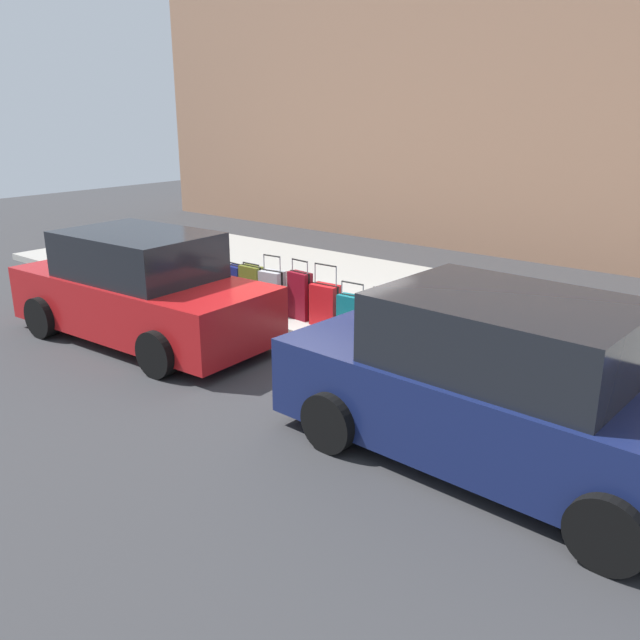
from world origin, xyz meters
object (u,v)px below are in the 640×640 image
Objects in this scene: suitcase_teal_5 at (352,314)px; suitcase_silver_1 at (487,345)px; suitcase_red_6 at (325,305)px; suitcase_navy_10 at (236,284)px; suitcase_olive_9 at (252,287)px; suitcase_black_4 at (385,316)px; fire_hydrant at (191,269)px; parked_car_navy_0 at (502,388)px; suitcase_navy_3 at (414,331)px; suitcase_silver_8 at (273,293)px; bollard_post at (166,265)px; suitcase_maroon_7 at (300,296)px; parked_car_red_1 at (141,291)px; suitcase_maroon_0 at (527,349)px; suitcase_black_11 at (219,280)px; suitcase_olive_2 at (451,338)px.

suitcase_silver_1 is at bearing -178.44° from suitcase_teal_5.
suitcase_red_6 reaches higher than suitcase_navy_10.
suitcase_teal_5 is 1.00× the size of suitcase_olive_9.
suitcase_black_4 is 4.25m from fire_hydrant.
suitcase_olive_9 is 0.17× the size of parked_car_navy_0.
suitcase_navy_3 is at bearing 179.60° from fire_hydrant.
suitcase_silver_8 reaches higher than bollard_post.
suitcase_silver_8 reaches higher than suitcase_maroon_7.
bollard_post is (4.23, 0.15, 0.17)m from suitcase_teal_5.
suitcase_maroon_7 reaches higher than suitcase_navy_3.
fire_hydrant is 0.19× the size of parked_car_red_1.
suitcase_navy_3 is 0.19× the size of parked_car_red_1.
parked_car_red_1 is at bearing 21.16° from suitcase_maroon_0.
suitcase_black_4 is at bearing -177.51° from bollard_post.
suitcase_maroon_7 is 1.23× the size of suitcase_olive_9.
suitcase_black_11 is (5.18, 0.00, 0.03)m from suitcase_silver_1.
suitcase_maroon_0 is at bearing -179.47° from suitcase_maroon_7.
suitcase_maroon_0 is 1.21× the size of suitcase_black_4.
fire_hydrant is (4.81, -0.03, 0.15)m from suitcase_navy_3.
parked_car_navy_0 is at bearing 161.24° from suitcase_navy_10.
suitcase_red_6 is 0.98× the size of suitcase_silver_8.
bollard_post is at bearing 2.02° from suitcase_teal_5.
parked_car_navy_0 is at bearing 152.60° from suitcase_red_6.
suitcase_silver_1 is at bearing -61.03° from parked_car_navy_0.
suitcase_maroon_0 is 0.95× the size of suitcase_silver_8.
suitcase_navy_10 is 0.86× the size of fire_hydrant.
suitcase_teal_5 is 0.55m from suitcase_red_6.
suitcase_silver_1 reaches higher than suitcase_olive_9.
suitcase_silver_8 is at bearing -178.46° from bollard_post.
suitcase_silver_1 is 0.81× the size of suitcase_silver_8.
suitcase_olive_2 is at bearing 179.68° from suitcase_black_4.
suitcase_black_11 is 2.08m from parked_car_red_1.
suitcase_silver_8 reaches higher than suitcase_teal_5.
suitcase_maroon_7 is at bearing -166.26° from suitcase_silver_8.
fire_hydrant is (2.62, 0.04, 0.05)m from suitcase_maroon_7.
suitcase_maroon_7 reaches higher than suitcase_olive_9.
suitcase_navy_3 reaches higher than suitcase_black_11.
suitcase_olive_9 is at bearing -177.52° from bollard_post.
suitcase_navy_10 is 0.16× the size of parked_car_navy_0.
fire_hydrant reaches higher than suitcase_black_4.
suitcase_silver_8 is 0.23× the size of parked_car_red_1.
suitcase_navy_3 is 1.66m from suitcase_red_6.
suitcase_maroon_0 is 0.54m from suitcase_silver_1.
suitcase_navy_10 is at bearing -0.92° from suitcase_teal_5.
suitcase_teal_5 is at bearing -177.16° from suitcase_silver_8.
suitcase_navy_3 reaches higher than suitcase_silver_1.
suitcase_maroon_7 is 1.41× the size of suitcase_black_11.
suitcase_maroon_7 reaches higher than fire_hydrant.
suitcase_silver_1 is at bearing -179.99° from suitcase_black_11.
suitcase_teal_5 is (2.70, 0.08, -0.06)m from suitcase_maroon_0.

